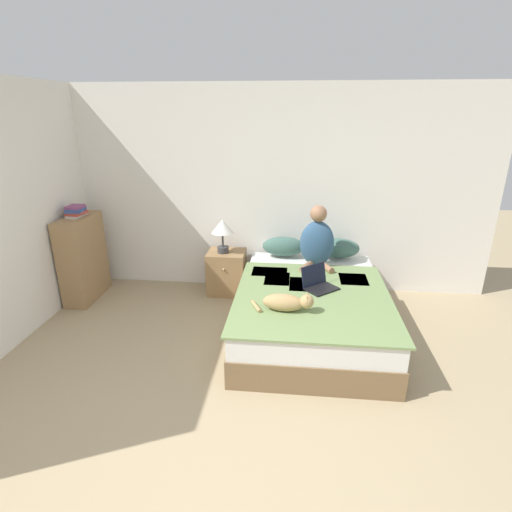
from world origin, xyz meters
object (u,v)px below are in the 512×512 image
pillow_far (338,248)px  nightstand (227,272)px  bookshelf (83,258)px  bed (311,309)px  cat_tabby (287,302)px  laptop_open (319,284)px  table_lamp (222,229)px  person_sitting (317,241)px  book_stack_top (76,211)px  pillow_near (284,246)px

pillow_far → nightstand: pillow_far is taller
pillow_far → bookshelf: size_ratio=0.50×
bed → cat_tabby: cat_tabby is taller
pillow_far → laptop_open: (-0.27, -0.95, -0.07)m
table_lamp → laptop_open: bearing=-36.9°
person_sitting → book_stack_top: person_sitting is taller
laptop_open → book_stack_top: book_stack_top is taller
pillow_near → book_stack_top: 2.52m
cat_tabby → pillow_near: bearing=98.1°
bed → nightstand: 1.36m
laptop_open → bed: bearing=120.6°
bed → table_lamp: table_lamp is taller
bed → pillow_near: pillow_near is taller
person_sitting → cat_tabby: size_ratio=1.23×
pillow_near → nightstand: size_ratio=0.96×
bed → nightstand: nightstand is taller
table_lamp → book_stack_top: (-1.69, -0.31, 0.26)m
nightstand → person_sitting: bearing=-11.8°
bed → book_stack_top: (-2.78, 0.54, 0.86)m
person_sitting → bookshelf: (-2.84, -0.10, -0.29)m
pillow_far → book_stack_top: book_stack_top is taller
bed → bookshelf: bookshelf is taller
bed → laptop_open: (0.07, -0.02, 0.31)m
person_sitting → book_stack_top: 2.86m
bookshelf → book_stack_top: book_stack_top is taller
person_sitting → book_stack_top: (-2.84, -0.09, 0.30)m
nightstand → book_stack_top: book_stack_top is taller
nightstand → cat_tabby: bearing=-60.1°
table_lamp → bookshelf: (-1.69, -0.31, -0.33)m
bed → nightstand: bearing=140.6°
table_lamp → pillow_far: bearing=3.2°
bookshelf → book_stack_top: (0.00, 0.01, 0.59)m
pillow_near → nightstand: (-0.72, -0.06, -0.36)m
pillow_far → bookshelf: 3.14m
pillow_near → bookshelf: bearing=-170.9°
pillow_near → laptop_open: 1.03m
pillow_near → book_stack_top: book_stack_top is taller
pillow_far → laptop_open: bearing=-105.9°
laptop_open → nightstand: 1.46m
book_stack_top → laptop_open: bearing=-11.2°
person_sitting → cat_tabby: bearing=-104.5°
pillow_far → cat_tabby: bearing=-111.5°
nightstand → bookshelf: 1.78m
person_sitting → bookshelf: bearing=-177.9°
book_stack_top → cat_tabby: bearing=-23.2°
pillow_near → bookshelf: (-2.45, -0.39, -0.11)m
cat_tabby → book_stack_top: size_ratio=2.36×
pillow_far → pillow_near: bearing=180.0°
laptop_open → book_stack_top: (-2.84, 0.56, 0.56)m
pillow_far → table_lamp: (-1.42, -0.08, 0.23)m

